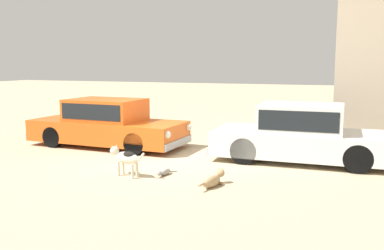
{
  "coord_description": "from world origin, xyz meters",
  "views": [
    {
      "loc": [
        4.72,
        -9.83,
        2.45
      ],
      "look_at": [
        0.89,
        0.2,
        0.9
      ],
      "focal_mm": 40.28,
      "sensor_mm": 36.0,
      "label": 1
    }
  ],
  "objects": [
    {
      "name": "ground_plane",
      "position": [
        0.0,
        0.0,
        0.0
      ],
      "size": [
        80.0,
        80.0,
        0.0
      ],
      "primitive_type": "plane",
      "color": "tan"
    },
    {
      "name": "parked_sedan_nearest",
      "position": [
        -2.13,
        1.04,
        0.69
      ],
      "size": [
        4.79,
        1.91,
        1.4
      ],
      "rotation": [
        0.0,
        0.0,
        -0.03
      ],
      "color": "#D15619",
      "rests_on": "ground_plane"
    },
    {
      "name": "parked_sedan_second",
      "position": [
        3.5,
        1.06,
        0.71
      ],
      "size": [
        4.53,
        1.91,
        1.44
      ],
      "rotation": [
        0.0,
        0.0,
        0.02
      ],
      "color": "silver",
      "rests_on": "ground_plane"
    },
    {
      "name": "stray_dog_spotted",
      "position": [
        0.1,
        -1.8,
        0.42
      ],
      "size": [
        1.02,
        0.37,
        0.66
      ],
      "rotation": [
        0.0,
        0.0,
        2.89
      ],
      "color": "beige",
      "rests_on": "ground_plane"
    },
    {
      "name": "stray_dog_tan",
      "position": [
        2.13,
        -1.86,
        0.13
      ],
      "size": [
        0.34,
        0.94,
        0.33
      ],
      "rotation": [
        0.0,
        0.0,
        1.33
      ],
      "color": "tan",
      "rests_on": "ground_plane"
    },
    {
      "name": "stray_cat",
      "position": [
        0.85,
        -1.43,
        0.07
      ],
      "size": [
        0.26,
        0.64,
        0.16
      ],
      "rotation": [
        0.0,
        0.0,
        4.61
      ],
      "color": "gray",
      "rests_on": "ground_plane"
    }
  ]
}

